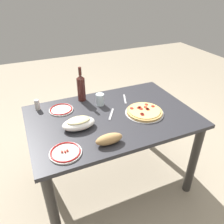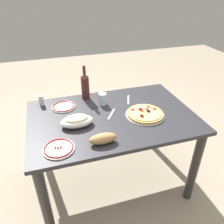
{
  "view_description": "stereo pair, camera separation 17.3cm",
  "coord_description": "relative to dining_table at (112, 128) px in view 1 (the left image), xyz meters",
  "views": [
    {
      "loc": [
        -0.59,
        -1.35,
        1.68
      ],
      "look_at": [
        0.0,
        0.0,
        0.77
      ],
      "focal_mm": 35.47,
      "sensor_mm": 36.0,
      "label": 1
    },
    {
      "loc": [
        -0.43,
        -1.41,
        1.68
      ],
      "look_at": [
        0.0,
        0.0,
        0.77
      ],
      "focal_mm": 35.47,
      "sensor_mm": 36.0,
      "label": 2
    }
  ],
  "objects": [
    {
      "name": "bread_loaf",
      "position": [
        -0.16,
        -0.31,
        0.16
      ],
      "size": [
        0.19,
        0.08,
        0.07
      ],
      "primitive_type": "ellipsoid",
      "color": "tan",
      "rests_on": "dining_table"
    },
    {
      "name": "baked_pasta_dish",
      "position": [
        -0.29,
        -0.06,
        0.17
      ],
      "size": [
        0.24,
        0.15,
        0.08
      ],
      "color": "white",
      "rests_on": "dining_table"
    },
    {
      "name": "side_plate_far",
      "position": [
        -0.44,
        -0.29,
        0.13
      ],
      "size": [
        0.2,
        0.2,
        0.02
      ],
      "color": "white",
      "rests_on": "dining_table"
    },
    {
      "name": "fork_left",
      "position": [
        0.0,
        0.01,
        0.13
      ],
      "size": [
        0.11,
        0.15,
        0.0
      ],
      "primitive_type": "cube",
      "rotation": [
        0.0,
        0.0,
        0.99
      ],
      "color": "#B7B7BC",
      "rests_on": "dining_table"
    },
    {
      "name": "dining_table",
      "position": [
        0.0,
        0.0,
        0.0
      ],
      "size": [
        1.3,
        0.86,
        0.74
      ],
      "color": "#2D2D33",
      "rests_on": "ground"
    },
    {
      "name": "pepperoni_pizza",
      "position": [
        0.25,
        -0.08,
        0.14
      ],
      "size": [
        0.31,
        0.31,
        0.03
      ],
      "color": "#B7B7BC",
      "rests_on": "dining_table"
    },
    {
      "name": "wine_bottle",
      "position": [
        -0.14,
        0.34,
        0.25
      ],
      "size": [
        0.07,
        0.07,
        0.3
      ],
      "color": "#471E19",
      "rests_on": "dining_table"
    },
    {
      "name": "spice_shaker",
      "position": [
        -0.52,
        0.33,
        0.17
      ],
      "size": [
        0.04,
        0.04,
        0.09
      ],
      "color": "silver",
      "rests_on": "dining_table"
    },
    {
      "name": "ground_plane",
      "position": [
        0.0,
        0.0,
        -0.62
      ],
      "size": [
        8.0,
        8.0,
        0.0
      ],
      "primitive_type": "plane",
      "color": "tan",
      "rests_on": "ground"
    },
    {
      "name": "water_glass",
      "position": [
        -0.03,
        0.19,
        0.18
      ],
      "size": [
        0.07,
        0.07,
        0.1
      ],
      "primitive_type": "cylinder",
      "color": "silver",
      "rests_on": "dining_table"
    },
    {
      "name": "side_plate_near",
      "position": [
        -0.35,
        0.23,
        0.13
      ],
      "size": [
        0.2,
        0.2,
        0.02
      ],
      "color": "white",
      "rests_on": "dining_table"
    },
    {
      "name": "fork_right",
      "position": [
        0.21,
        0.2,
        0.13
      ],
      "size": [
        0.08,
        0.16,
        0.0
      ],
      "primitive_type": "cube",
      "rotation": [
        0.0,
        0.0,
        4.34
      ],
      "color": "#B7B7BC",
      "rests_on": "dining_table"
    }
  ]
}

